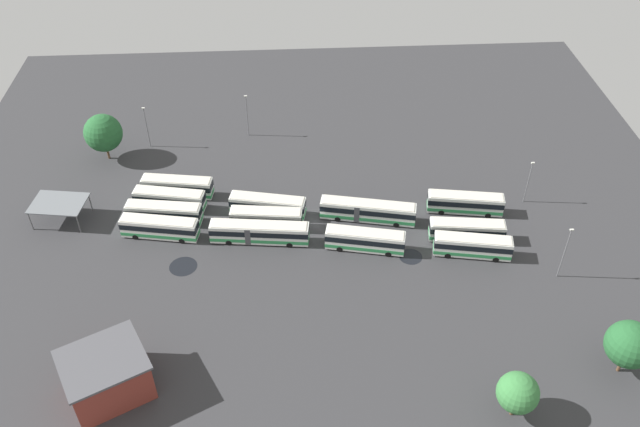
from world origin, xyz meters
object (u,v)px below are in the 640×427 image
bus_row1_slot2 (268,205)px  maintenance_shelter (58,204)px  tree_north_edge (103,133)px  bus_row2_slot0 (365,240)px  bus_row1_slot1 (266,218)px  lamp_post_by_building (247,114)px  lamp_post_far_corner (147,126)px  bus_row0_slot1 (164,213)px  bus_row3_slot3 (465,203)px  bus_row0_slot0 (160,228)px  bus_row2_slot2 (368,211)px  bus_row0_slot2 (170,199)px  lamp_post_mid_lot (529,180)px  bus_row3_slot0 (473,246)px  bus_row0_slot3 (177,187)px  depot_building (107,375)px  tree_south_edge (518,393)px  tree_northwest (630,344)px  lamp_post_near_entrance (565,251)px  bus_row3_slot1 (467,230)px  bus_row1_slot0 (259,232)px

bus_row1_slot2 → maintenance_shelter: bearing=179.0°
tree_north_edge → bus_row2_slot0: bearing=-31.6°
bus_row1_slot1 → lamp_post_by_building: size_ratio=1.35×
lamp_post_by_building → lamp_post_far_corner: bearing=-171.6°
bus_row0_slot1 → bus_row3_slot3: (50.53, -0.46, 0.00)m
maintenance_shelter → lamp_post_by_building: 38.97m
maintenance_shelter → bus_row2_slot0: bearing=-11.6°
bus_row0_slot0 → bus_row2_slot2: bearing=3.7°
bus_row0_slot2 → bus_row2_slot2: size_ratio=0.77×
lamp_post_far_corner → lamp_post_mid_lot: size_ratio=1.03×
bus_row3_slot0 → lamp_post_by_building: 51.44m
bus_row0_slot3 → depot_building: depot_building is taller
bus_row0_slot0 → bus_row1_slot1: same height
lamp_post_by_building → tree_south_edge: size_ratio=1.26×
bus_row1_slot2 → bus_row3_slot0: (32.05, -11.99, -0.00)m
tree_north_edge → bus_row3_slot0: bearing=-26.0°
bus_row0_slot0 → tree_northwest: 70.75m
maintenance_shelter → tree_north_edge: bearing=76.1°
lamp_post_by_building → bus_row0_slot2: bearing=-120.2°
bus_row2_slot2 → maintenance_shelter: size_ratio=1.69×
bus_row0_slot1 → lamp_post_near_entrance: bearing=-15.1°
bus_row0_slot1 → tree_south_edge: bearing=-40.0°
bus_row1_slot1 → tree_north_edge: size_ratio=1.31×
bus_row2_slot2 → bus_row3_slot1: 16.48m
bus_row0_slot1 → lamp_post_near_entrance: (61.28, -16.54, 3.28)m
bus_row2_slot2 → bus_row3_slot1: (15.40, -5.87, -0.00)m
maintenance_shelter → tree_south_edge: (64.70, -41.35, 0.89)m
bus_row2_slot0 → bus_row3_slot3: size_ratio=0.99×
bus_row0_slot2 → bus_row3_slot3: size_ratio=0.96×
lamp_post_far_corner → bus_row3_slot3: bearing=-22.6°
bus_row0_slot3 → bus_row0_slot0: bearing=-99.2°
lamp_post_far_corner → lamp_post_by_building: bearing=8.4°
lamp_post_mid_lot → bus_row3_slot1: bearing=-143.7°
bus_row0_slot2 → maintenance_shelter: size_ratio=1.30×
bus_row1_slot2 → tree_south_edge: tree_south_edge is taller
bus_row3_slot1 → bus_row1_slot2: bearing=165.4°
bus_row0_slot0 → bus_row1_slot0: (16.09, -2.14, 0.00)m
bus_row0_slot3 → bus_row0_slot1: bearing=-101.8°
bus_row1_slot2 → bus_row3_slot3: 33.37m
bus_row0_slot0 → bus_row1_slot0: same height
bus_row3_slot1 → lamp_post_by_building: (-35.86, 33.04, 2.95)m
bus_row0_slot2 → tree_south_edge: tree_south_edge is taller
bus_row3_slot0 → lamp_post_by_building: (-35.91, 36.72, 2.95)m
bus_row0_slot0 → bus_row0_slot2: 7.35m
bus_row0_slot3 → bus_row1_slot0: (14.34, -12.93, 0.00)m
tree_north_edge → tree_south_edge: bearing=-44.4°
depot_building → bus_row0_slot3: bearing=83.6°
maintenance_shelter → tree_north_edge: size_ratio=1.04×
lamp_post_far_corner → tree_south_edge: bearing=-49.8°
lamp_post_by_building → lamp_post_near_entrance: bearing=-41.3°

